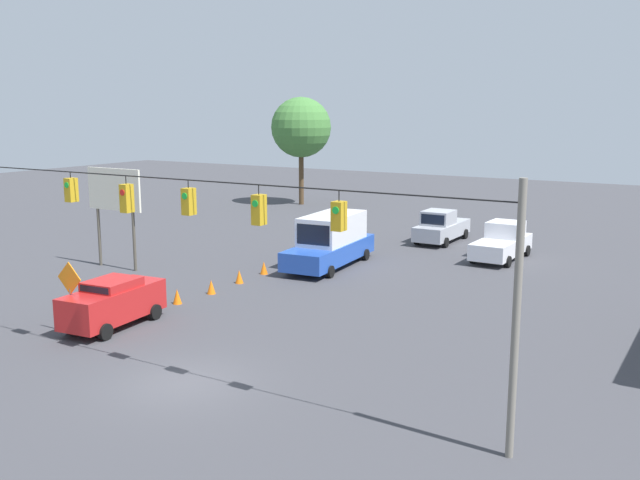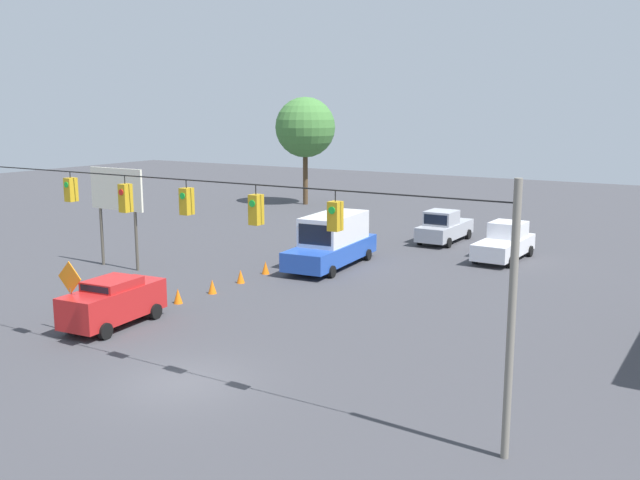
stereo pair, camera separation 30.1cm
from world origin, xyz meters
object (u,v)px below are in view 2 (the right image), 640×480
at_px(sedan_red_parked_shoulder, 113,301).
at_px(box_truck_blue_withflow_far, 333,241).
at_px(roadside_billboard, 117,196).
at_px(pickup_truck_silver_withflow_deep, 444,227).
at_px(traffic_cone_nearest, 105,319).
at_px(overhead_signal_span, 187,238).
at_px(traffic_cone_fifth, 241,276).
at_px(traffic_cone_third, 178,296).
at_px(traffic_cone_second, 143,307).
at_px(traffic_cone_farthest, 265,268).
at_px(tree_horizon_right, 305,128).
at_px(pickup_truck_white_oncoming_deep, 505,243).
at_px(traffic_cone_fourth, 212,287).
at_px(work_zone_sign, 70,283).

relative_size(sedan_red_parked_shoulder, box_truck_blue_withflow_far, 0.62).
bearing_deg(roadside_billboard, pickup_truck_silver_withflow_deep, -127.20).
bearing_deg(traffic_cone_nearest, box_truck_blue_withflow_far, -98.04).
bearing_deg(box_truck_blue_withflow_far, sedan_red_parked_shoulder, 82.29).
distance_m(overhead_signal_span, traffic_cone_fifth, 13.26).
xyz_separation_m(overhead_signal_span, traffic_cone_third, (6.47, -6.37, -4.27)).
distance_m(sedan_red_parked_shoulder, traffic_cone_nearest, 0.77).
height_order(traffic_cone_second, traffic_cone_farthest, same).
height_order(overhead_signal_span, traffic_cone_second, overhead_signal_span).
height_order(overhead_signal_span, tree_horizon_right, tree_horizon_right).
bearing_deg(traffic_cone_third, tree_horizon_right, -67.17).
bearing_deg(pickup_truck_white_oncoming_deep, sedan_red_parked_shoulder, 65.30).
xyz_separation_m(pickup_truck_silver_withflow_deep, sedan_red_parked_shoulder, (4.49, 23.75, 0.03)).
relative_size(pickup_truck_white_oncoming_deep, traffic_cone_fourth, 8.20).
height_order(traffic_cone_third, work_zone_sign, work_zone_sign).
xyz_separation_m(traffic_cone_fourth, traffic_cone_farthest, (0.21, -4.55, 0.00)).
bearing_deg(work_zone_sign, traffic_cone_third, -96.09).
bearing_deg(roadside_billboard, traffic_cone_fifth, -175.16).
height_order(sedan_red_parked_shoulder, traffic_cone_second, sedan_red_parked_shoulder).
relative_size(traffic_cone_nearest, traffic_cone_farthest, 1.00).
xyz_separation_m(overhead_signal_span, tree_horizon_right, (19.36, -36.99, 2.21)).
height_order(traffic_cone_fifth, tree_horizon_right, tree_horizon_right).
relative_size(traffic_cone_fourth, roadside_billboard, 0.12).
distance_m(sedan_red_parked_shoulder, traffic_cone_farthest, 10.49).
relative_size(pickup_truck_silver_withflow_deep, pickup_truck_white_oncoming_deep, 0.99).
distance_m(traffic_cone_nearest, roadside_billboard, 11.59).
distance_m(overhead_signal_span, sedan_red_parked_shoulder, 7.76).
height_order(sedan_red_parked_shoulder, box_truck_blue_withflow_far, box_truck_blue_withflow_far).
height_order(sedan_red_parked_shoulder, traffic_cone_farthest, sedan_red_parked_shoulder).
distance_m(traffic_cone_second, traffic_cone_third, 2.05).
bearing_deg(traffic_cone_farthest, overhead_signal_span, 116.44).
xyz_separation_m(pickup_truck_silver_withflow_deep, traffic_cone_nearest, (4.63, 24.11, -0.64)).
bearing_deg(overhead_signal_span, traffic_cone_fourth, -53.53).
xyz_separation_m(box_truck_blue_withflow_far, work_zone_sign, (2.56, 15.48, 0.58)).
height_order(box_truck_blue_withflow_far, work_zone_sign, box_truck_blue_withflow_far).
height_order(pickup_truck_silver_withflow_deep, traffic_cone_farthest, pickup_truck_silver_withflow_deep).
bearing_deg(roadside_billboard, traffic_cone_nearest, 133.96).
distance_m(overhead_signal_span, pickup_truck_silver_withflow_deep, 26.64).
distance_m(traffic_cone_second, traffic_cone_fourth, 4.17).
distance_m(pickup_truck_white_oncoming_deep, traffic_cone_nearest, 23.04).
distance_m(pickup_truck_silver_withflow_deep, sedan_red_parked_shoulder, 24.17).
height_order(roadside_billboard, tree_horizon_right, tree_horizon_right).
xyz_separation_m(overhead_signal_span, traffic_cone_second, (6.55, -4.32, -4.27)).
height_order(traffic_cone_third, traffic_cone_fourth, same).
bearing_deg(work_zone_sign, pickup_truck_silver_withflow_deep, -101.54).
distance_m(traffic_cone_fifth, traffic_cone_farthest, 2.24).
relative_size(pickup_truck_white_oncoming_deep, traffic_cone_fifth, 8.20).
bearing_deg(work_zone_sign, sedan_red_parked_shoulder, -113.89).
bearing_deg(roadside_billboard, traffic_cone_third, 153.86).
bearing_deg(traffic_cone_fourth, roadside_billboard, -11.87).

